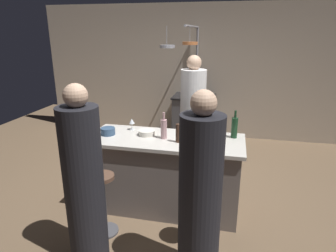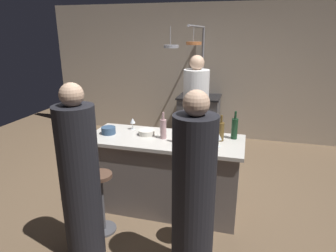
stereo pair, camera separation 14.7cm
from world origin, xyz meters
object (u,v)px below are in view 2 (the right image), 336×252
at_px(bar_stool_right, 199,215).
at_px(wine_bottle_amber, 221,131).
at_px(mixing_bowl_ceramic, 147,132).
at_px(mixing_bowl_wooden, 191,140).
at_px(pepper_mill, 177,133).
at_px(wine_bottle_green, 235,128).
at_px(guest_right, 193,199).
at_px(guest_left, 80,182).
at_px(wine_glass_by_chef, 183,129).
at_px(stove_range, 199,118).
at_px(bar_stool_left, 101,200).
at_px(wine_bottle_rose, 163,128).
at_px(mixing_bowl_blue, 108,130).
at_px(wine_glass_near_right_guest, 219,137).
at_px(chef, 195,120).
at_px(wine_bottle_red, 201,127).
at_px(wine_glass_near_left_guest, 133,121).

distance_m(bar_stool_right, wine_bottle_amber, 0.96).
bearing_deg(mixing_bowl_ceramic, mixing_bowl_wooden, -14.43).
relative_size(pepper_mill, wine_bottle_amber, 0.71).
height_order(wine_bottle_green, mixing_bowl_ceramic, wine_bottle_green).
bearing_deg(wine_bottle_amber, guest_right, -95.65).
height_order(guest_left, wine_bottle_green, guest_left).
distance_m(wine_bottle_green, wine_glass_by_chef, 0.58).
bearing_deg(stove_range, bar_stool_left, -99.62).
xyz_separation_m(wine_bottle_rose, wine_glass_by_chef, (0.22, 0.07, -0.01)).
bearing_deg(mixing_bowl_blue, wine_bottle_green, 8.70).
height_order(stove_range, guest_right, guest_right).
bearing_deg(mixing_bowl_blue, stove_range, 74.43).
xyz_separation_m(bar_stool_right, guest_left, (-1.03, -0.36, 0.40)).
relative_size(wine_bottle_rose, wine_glass_near_right_guest, 2.11).
bearing_deg(wine_bottle_green, mixing_bowl_blue, -171.30).
bearing_deg(wine_bottle_green, wine_bottle_amber, -142.79).
bearing_deg(guest_right, mixing_bowl_ceramic, 126.08).
distance_m(guest_right, wine_bottle_amber, 1.10).
bearing_deg(pepper_mill, guest_left, -127.42).
height_order(chef, mixing_bowl_ceramic, chef).
bearing_deg(wine_bottle_red, stove_range, 99.66).
xyz_separation_m(bar_stool_left, mixing_bowl_blue, (-0.17, 0.59, 0.57)).
xyz_separation_m(stove_range, bar_stool_left, (-0.52, -3.07, -0.07)).
height_order(chef, guest_left, chef).
distance_m(chef, wine_bottle_amber, 1.13).
height_order(chef, bar_stool_left, chef).
distance_m(wine_bottle_red, mixing_bowl_blue, 1.10).
bearing_deg(wine_glass_near_left_guest, mixing_bowl_wooden, -20.21).
bearing_deg(stove_range, chef, -83.10).
xyz_separation_m(pepper_mill, wine_glass_near_right_guest, (0.46, -0.01, 0.00)).
relative_size(chef, bar_stool_left, 2.59).
bearing_deg(bar_stool_right, mixing_bowl_ceramic, 137.94).
bearing_deg(mixing_bowl_ceramic, guest_left, -104.80).
bearing_deg(bar_stool_right, wine_bottle_rose, 130.90).
bearing_deg(wine_bottle_amber, bar_stool_right, -98.94).
relative_size(bar_stool_left, pepper_mill, 3.24).
distance_m(wine_bottle_red, wine_bottle_rose, 0.44).
bearing_deg(mixing_bowl_wooden, stove_range, 97.33).
height_order(pepper_mill, wine_bottle_amber, wine_bottle_amber).
relative_size(wine_bottle_green, mixing_bowl_wooden, 1.50).
bearing_deg(guest_left, wine_glass_by_chef, 55.52).
relative_size(guest_left, mixing_bowl_ceramic, 8.44).
bearing_deg(mixing_bowl_ceramic, pepper_mill, -20.86).
xyz_separation_m(bar_stool_right, wine_bottle_amber, (0.11, 0.71, 0.64)).
xyz_separation_m(bar_stool_right, wine_glass_near_left_guest, (-0.99, 0.83, 0.63)).
bearing_deg(wine_bottle_red, mixing_bowl_wooden, -105.45).
height_order(guest_right, wine_bottle_red, guest_right).
height_order(pepper_mill, mixing_bowl_blue, pepper_mill).
relative_size(wine_bottle_green, mixing_bowl_blue, 1.91).
bearing_deg(pepper_mill, mixing_bowl_ceramic, 159.14).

